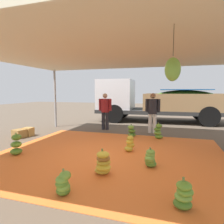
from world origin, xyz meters
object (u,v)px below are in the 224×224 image
(worker_0, at_px, (153,110))
(crate_1, at_px, (19,134))
(banana_bunch_2, at_px, (16,145))
(banana_bunch_3, at_px, (150,159))
(banana_bunch_8, at_px, (132,131))
(worker_1, at_px, (105,109))
(banana_bunch_5, at_px, (103,163))
(banana_bunch_7, at_px, (158,132))
(cargo_truck_main, at_px, (155,100))
(banana_bunch_0, at_px, (184,195))
(banana_bunch_4, at_px, (130,144))
(banana_bunch_1, at_px, (63,184))
(crate_0, at_px, (28,132))

(worker_0, height_order, crate_1, worker_0)
(banana_bunch_2, distance_m, banana_bunch_3, 3.57)
(banana_bunch_8, height_order, worker_1, worker_1)
(banana_bunch_5, bearing_deg, banana_bunch_7, 75.64)
(banana_bunch_3, height_order, worker_1, worker_1)
(banana_bunch_2, distance_m, worker_0, 5.17)
(banana_bunch_8, bearing_deg, banana_bunch_7, -0.99)
(banana_bunch_3, relative_size, cargo_truck_main, 0.06)
(cargo_truck_main, xyz_separation_m, worker_1, (-1.92, -3.13, -0.26))
(banana_bunch_0, relative_size, worker_1, 0.29)
(cargo_truck_main, relative_size, worker_1, 4.35)
(banana_bunch_8, bearing_deg, worker_0, 54.11)
(banana_bunch_0, bearing_deg, banana_bunch_7, 98.50)
(banana_bunch_7, relative_size, crate_1, 1.42)
(banana_bunch_4, distance_m, banana_bunch_7, 1.93)
(banana_bunch_7, height_order, cargo_truck_main, cargo_truck_main)
(banana_bunch_1, distance_m, crate_0, 4.99)
(banana_bunch_1, bearing_deg, crate_1, 140.06)
(banana_bunch_0, xyz_separation_m, banana_bunch_1, (-1.89, -0.19, -0.01))
(banana_bunch_1, bearing_deg, cargo_truck_main, 84.96)
(banana_bunch_5, xyz_separation_m, banana_bunch_8, (-0.09, 3.50, -0.03))
(banana_bunch_8, bearing_deg, banana_bunch_1, -93.37)
(banana_bunch_4, bearing_deg, banana_bunch_5, -97.28)
(banana_bunch_3, distance_m, cargo_truck_main, 7.10)
(banana_bunch_1, relative_size, worker_0, 0.27)
(banana_bunch_1, distance_m, cargo_truck_main, 8.74)
(banana_bunch_7, height_order, crate_0, banana_bunch_7)
(banana_bunch_7, xyz_separation_m, crate_1, (-4.96, -1.35, -0.11))
(crate_0, bearing_deg, banana_bunch_8, 14.89)
(banana_bunch_0, bearing_deg, banana_bunch_4, 118.16)
(banana_bunch_2, bearing_deg, worker_0, 50.59)
(banana_bunch_2, relative_size, banana_bunch_3, 1.33)
(banana_bunch_5, distance_m, cargo_truck_main, 7.75)
(banana_bunch_0, height_order, banana_bunch_7, banana_bunch_7)
(banana_bunch_0, height_order, banana_bunch_3, banana_bunch_0)
(banana_bunch_1, height_order, worker_0, worker_0)
(banana_bunch_1, height_order, banana_bunch_7, banana_bunch_7)
(banana_bunch_2, xyz_separation_m, worker_1, (1.15, 4.06, 0.68))
(banana_bunch_2, height_order, banana_bunch_5, banana_bunch_2)
(banana_bunch_2, bearing_deg, banana_bunch_4, 22.47)
(banana_bunch_4, relative_size, crate_1, 1.21)
(banana_bunch_2, distance_m, cargo_truck_main, 7.87)
(worker_0, bearing_deg, crate_1, -153.64)
(banana_bunch_7, bearing_deg, worker_1, 156.24)
(banana_bunch_2, height_order, worker_1, worker_1)
(banana_bunch_2, xyz_separation_m, crate_1, (-1.41, 1.65, -0.12))
(banana_bunch_0, xyz_separation_m, banana_bunch_8, (-1.62, 4.28, 0.01))
(banana_bunch_0, height_order, cargo_truck_main, cargo_truck_main)
(crate_1, bearing_deg, banana_bunch_7, 15.19)
(banana_bunch_0, relative_size, worker_0, 0.28)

